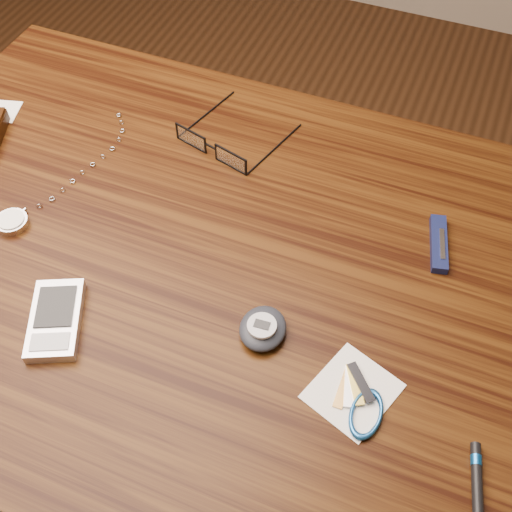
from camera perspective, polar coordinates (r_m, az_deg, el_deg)
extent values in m
plane|color=#472814|center=(1.46, -2.33, -18.53)|extent=(3.80, 3.80, 0.00)
cube|color=#321A08|center=(0.81, -4.00, -0.99)|extent=(1.00, 0.70, 0.03)
cylinder|color=#4C2814|center=(1.43, -14.68, 4.33)|extent=(0.05, 0.05, 0.71)
cube|color=black|center=(0.93, -5.79, 10.38)|extent=(0.05, 0.02, 0.03)
cube|color=white|center=(0.93, -5.79, 10.38)|extent=(0.05, 0.01, 0.02)
cylinder|color=black|center=(0.99, -4.42, 12.49)|extent=(0.04, 0.13, 0.00)
cube|color=black|center=(0.89, -2.26, 8.57)|extent=(0.05, 0.02, 0.03)
cube|color=white|center=(0.89, -2.26, 8.57)|extent=(0.05, 0.01, 0.02)
cylinder|color=black|center=(0.93, 1.66, 9.51)|extent=(0.04, 0.13, 0.00)
cube|color=black|center=(0.91, -4.07, 9.70)|extent=(0.02, 0.01, 0.00)
cylinder|color=#B4B4B8|center=(0.88, -20.87, 2.82)|extent=(0.04, 0.04, 0.01)
cylinder|color=white|center=(0.88, -20.98, 3.07)|extent=(0.03, 0.03, 0.00)
cylinder|color=#B4B4B8|center=(0.89, -19.91, 3.84)|extent=(0.01, 0.01, 0.01)
torus|color=#B4B4B8|center=(0.89, -18.71, 4.23)|extent=(0.01, 0.01, 0.01)
torus|color=#B4B4B8|center=(0.90, -17.69, 4.87)|extent=(0.01, 0.01, 0.00)
torus|color=#B4B4B8|center=(0.90, -16.81, 5.63)|extent=(0.01, 0.01, 0.01)
torus|color=#B4B4B8|center=(0.91, -16.00, 6.42)|extent=(0.01, 0.01, 0.00)
torus|color=#B4B4B8|center=(0.92, -15.18, 7.19)|extent=(0.01, 0.01, 0.01)
torus|color=#B4B4B8|center=(0.93, -14.32, 7.90)|extent=(0.01, 0.01, 0.00)
torus|color=#B4B4B8|center=(0.94, -13.45, 8.59)|extent=(0.01, 0.00, 0.01)
torus|color=#B4B4B8|center=(0.95, -12.66, 9.30)|extent=(0.01, 0.01, 0.00)
torus|color=#B4B4B8|center=(0.96, -12.08, 10.07)|extent=(0.01, 0.00, 0.01)
torus|color=#B4B4B8|center=(0.97, -11.81, 10.84)|extent=(0.01, 0.01, 0.00)
torus|color=#B4B4B8|center=(0.99, -11.86, 11.54)|extent=(0.01, 0.01, 0.01)
torus|color=#B4B4B8|center=(1.00, -12.11, 12.15)|extent=(0.01, 0.01, 0.00)
cube|color=silver|center=(0.77, -17.39, -5.42)|extent=(0.09, 0.12, 0.01)
cube|color=black|center=(0.77, -17.40, -4.29)|extent=(0.06, 0.07, 0.00)
cube|color=#ACAFB4|center=(0.75, -17.87, -7.26)|extent=(0.05, 0.04, 0.00)
ellipsoid|color=#20232B|center=(0.72, 0.61, -6.46)|extent=(0.06, 0.06, 0.02)
cylinder|color=#ADAFB5|center=(0.71, 0.53, -6.21)|extent=(0.03, 0.03, 0.00)
cube|color=black|center=(0.71, 0.53, -6.11)|extent=(0.02, 0.01, 0.00)
cube|color=white|center=(0.71, 8.57, -11.79)|extent=(0.10, 0.11, 0.00)
torus|color=#1C579D|center=(0.69, 9.75, -13.65)|extent=(0.05, 0.05, 0.01)
cube|color=olive|center=(0.70, 7.79, -11.57)|extent=(0.01, 0.05, 0.00)
cube|color=silver|center=(0.70, 8.30, -11.38)|extent=(0.02, 0.05, 0.00)
cube|color=#AC973D|center=(0.70, 8.80, -11.19)|extent=(0.03, 0.05, 0.00)
cube|color=black|center=(0.70, 9.31, -11.00)|extent=(0.04, 0.04, 0.00)
cube|color=#0F1839|center=(0.83, 15.93, 1.07)|extent=(0.04, 0.09, 0.01)
cube|color=#BCBCC0|center=(0.83, 16.23, 1.06)|extent=(0.02, 0.05, 0.00)
cylinder|color=black|center=(0.69, 19.05, -18.51)|extent=(0.03, 0.08, 0.01)
cylinder|color=#1357A9|center=(0.70, 18.98, -16.83)|extent=(0.01, 0.01, 0.01)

